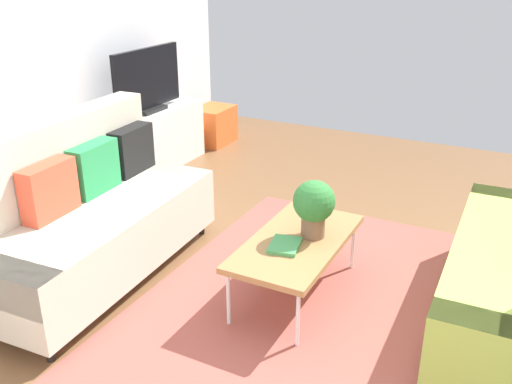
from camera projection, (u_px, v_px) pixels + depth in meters
The scene contains 12 objects.
ground_plane at pixel (312, 299), 3.76m from camera, with size 7.68×7.68×0.00m, color brown.
area_rug at pixel (320, 305), 3.68m from camera, with size 2.90×2.20×0.01m, color #9E4C42.
couch_beige at pixel (87, 215), 3.91m from camera, with size 1.94×0.94×1.10m.
coffee_table at pixel (297, 243), 3.66m from camera, with size 1.10×0.56×0.42m.
tv_console at pixel (151, 141), 5.92m from camera, with size 1.40×0.44×0.64m, color silver.
tv at pixel (148, 81), 5.67m from camera, with size 1.00×0.20×0.64m.
storage_trunk at pixel (213, 125), 6.82m from camera, with size 0.52×0.40×0.44m, color orange.
potted_plant at pixel (314, 205), 3.61m from camera, with size 0.27×0.27×0.39m.
table_book_0 at pixel (285, 245), 3.55m from camera, with size 0.24×0.18×0.03m, color #3F8C4C.
vase_0 at pixel (105, 114), 5.30m from camera, with size 0.12×0.12×0.20m, color #B24C4C.
bottle_0 at pixel (125, 113), 5.42m from camera, with size 0.05×0.05×0.16m, color silver.
bottle_1 at pixel (132, 108), 5.49m from camera, with size 0.06×0.06×0.20m, color silver.
Camera 1 is at (-3.00, -1.12, 2.12)m, focal length 39.43 mm.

